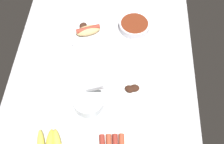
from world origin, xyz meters
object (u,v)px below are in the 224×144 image
at_px(plate_grilled_meat, 135,89).
at_px(bowl_coleslaw, 89,101).
at_px(plate_hotdog_assembled, 88,32).
at_px(bowl_chili, 134,26).

height_order(plate_grilled_meat, bowl_coleslaw, bowl_coleslaw).
bearing_deg(bowl_coleslaw, plate_hotdog_assembled, 6.73).
height_order(plate_hotdog_assembled, plate_grilled_meat, plate_hotdog_assembled).
distance_m(plate_grilled_meat, bowl_coleslaw, 0.23).
relative_size(plate_hotdog_assembled, bowl_chili, 1.38).
xyz_separation_m(plate_hotdog_assembled, bowl_coleslaw, (-0.41, -0.05, 0.01)).
xyz_separation_m(bowl_coleslaw, bowl_chili, (0.47, -0.20, -0.01)).
bearing_deg(bowl_coleslaw, plate_grilled_meat, -66.32).
xyz_separation_m(plate_hotdog_assembled, plate_grilled_meat, (-0.32, -0.25, -0.01)).
distance_m(plate_hotdog_assembled, bowl_coleslaw, 0.42).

